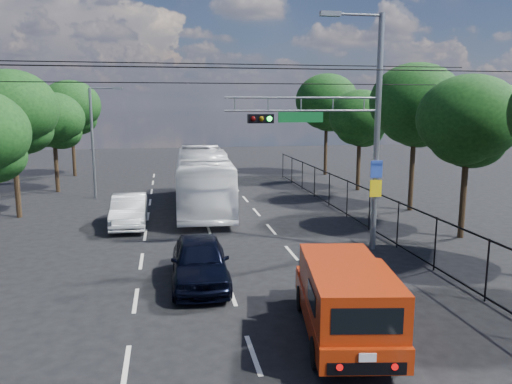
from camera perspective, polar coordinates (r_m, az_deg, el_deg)
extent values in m
plane|color=black|center=(12.72, -0.32, -18.11)|extent=(120.00, 120.00, 0.00)
cube|color=beige|center=(12.62, -14.63, -18.68)|extent=(0.12, 2.00, 0.01)
cube|color=beige|center=(16.24, -13.59, -11.94)|extent=(0.12, 2.00, 0.01)
cube|color=beige|center=(20.00, -12.97, -7.70)|extent=(0.12, 2.00, 0.01)
cube|color=beige|center=(23.85, -12.55, -4.81)|extent=(0.12, 2.00, 0.01)
cube|color=beige|center=(27.73, -12.25, -2.72)|extent=(0.12, 2.00, 0.01)
cube|color=beige|center=(31.65, -12.02, -1.15)|extent=(0.12, 2.00, 0.01)
cube|color=beige|center=(35.58, -11.84, 0.07)|extent=(0.12, 2.00, 0.01)
cube|color=beige|center=(39.53, -11.70, 1.05)|extent=(0.12, 2.00, 0.01)
cube|color=beige|center=(43.48, -11.59, 1.85)|extent=(0.12, 2.00, 0.01)
cube|color=beige|center=(12.72, -0.32, -18.09)|extent=(0.12, 2.00, 0.01)
cube|color=beige|center=(16.32, -2.80, -11.55)|extent=(0.12, 2.00, 0.01)
cube|color=beige|center=(20.07, -4.31, -7.41)|extent=(0.12, 2.00, 0.01)
cube|color=beige|center=(23.90, -5.32, -4.57)|extent=(0.12, 2.00, 0.01)
cube|color=beige|center=(27.78, -6.05, -2.53)|extent=(0.12, 2.00, 0.01)
cube|color=beige|center=(31.69, -6.59, -0.98)|extent=(0.12, 2.00, 0.01)
cube|color=beige|center=(35.62, -7.02, 0.22)|extent=(0.12, 2.00, 0.01)
cube|color=beige|center=(39.56, -7.36, 1.18)|extent=(0.12, 2.00, 0.01)
cube|color=beige|center=(43.51, -7.64, 1.97)|extent=(0.12, 2.00, 0.01)
cube|color=beige|center=(13.51, 12.87, -16.59)|extent=(0.12, 2.00, 0.01)
cube|color=beige|center=(16.94, 7.49, -10.81)|extent=(0.12, 2.00, 0.01)
cube|color=beige|center=(20.58, 4.09, -6.96)|extent=(0.12, 2.00, 0.01)
cube|color=beige|center=(24.33, 1.75, -4.28)|extent=(0.12, 2.00, 0.01)
cube|color=beige|center=(28.15, 0.06, -2.31)|extent=(0.12, 2.00, 0.01)
cube|color=beige|center=(32.01, -1.23, -0.81)|extent=(0.12, 2.00, 0.01)
cube|color=beige|center=(35.91, -2.23, 0.37)|extent=(0.12, 2.00, 0.01)
cube|color=beige|center=(39.82, -3.04, 1.31)|extent=(0.12, 2.00, 0.01)
cube|color=beige|center=(43.75, -3.71, 2.08)|extent=(0.12, 2.00, 0.01)
cylinder|color=slate|center=(20.88, 13.66, 6.29)|extent=(0.24, 0.24, 9.50)
cylinder|color=slate|center=(20.74, 11.54, 19.24)|extent=(2.00, 0.10, 0.10)
cube|color=slate|center=(20.37, 8.49, 19.50)|extent=(0.80, 0.25, 0.18)
cylinder|color=slate|center=(19.79, 5.46, 10.68)|extent=(6.20, 0.08, 0.08)
cylinder|color=slate|center=(19.79, 5.43, 9.23)|extent=(6.20, 0.08, 0.08)
cube|color=black|center=(19.41, 0.53, 8.38)|extent=(1.00, 0.28, 0.35)
sphere|color=#3F0505|center=(19.20, -0.33, 8.36)|extent=(0.20, 0.20, 0.20)
sphere|color=#4C3805|center=(19.26, 0.61, 8.37)|extent=(0.20, 0.20, 0.20)
sphere|color=#0CE533|center=(19.33, 1.55, 8.37)|extent=(0.20, 0.20, 0.20)
cube|color=#0C5924|center=(19.77, 5.14, 8.51)|extent=(1.80, 0.05, 0.40)
cube|color=#2442AC|center=(20.87, 13.61, 2.56)|extent=(0.50, 0.04, 0.70)
cube|color=yellow|center=(20.98, 13.52, 0.40)|extent=(0.50, 0.04, 0.70)
cylinder|color=slate|center=(20.61, 12.25, 9.78)|extent=(0.05, 0.05, 0.50)
cylinder|color=slate|center=(20.15, 8.78, 9.89)|extent=(0.05, 0.05, 0.50)
cylinder|color=slate|center=(19.76, 5.16, 9.96)|extent=(0.05, 0.05, 0.50)
cylinder|color=slate|center=(19.46, 1.41, 10.00)|extent=(0.05, 0.05, 0.50)
cylinder|color=slate|center=(19.24, -2.44, 9.99)|extent=(0.05, 0.05, 0.50)
cylinder|color=slate|center=(33.46, -18.17, 5.21)|extent=(0.18, 0.18, 7.00)
cylinder|color=slate|center=(33.29, -17.11, 11.28)|extent=(1.60, 0.09, 0.09)
cube|color=slate|center=(33.20, -15.53, 11.36)|extent=(0.60, 0.22, 0.15)
cylinder|color=black|center=(17.21, -3.91, 13.98)|extent=(22.00, 0.04, 0.04)
cylinder|color=black|center=(20.71, -5.04, 14.39)|extent=(22.00, 0.04, 0.04)
cylinder|color=black|center=(22.16, -5.38, 12.28)|extent=(22.00, 0.04, 0.04)
cube|color=black|center=(25.28, 12.03, 0.55)|extent=(0.04, 34.00, 0.06)
cube|color=black|center=(25.63, 11.89, -3.42)|extent=(0.04, 34.00, 0.06)
cylinder|color=black|center=(16.92, 24.90, -8.13)|extent=(0.06, 0.06, 2.00)
cylinder|color=black|center=(19.33, 19.80, -5.59)|extent=(0.06, 0.06, 2.00)
cylinder|color=black|center=(21.89, 15.89, -3.60)|extent=(0.06, 0.06, 2.00)
cylinder|color=black|center=(24.54, 12.83, -2.01)|extent=(0.06, 0.06, 2.00)
cylinder|color=black|center=(27.27, 10.38, -0.74)|extent=(0.06, 0.06, 2.00)
cylinder|color=black|center=(30.05, 8.37, 0.30)|extent=(0.06, 0.06, 2.00)
cylinder|color=black|center=(32.87, 6.71, 1.17)|extent=(0.06, 0.06, 2.00)
cylinder|color=black|center=(35.72, 5.31, 1.89)|extent=(0.06, 0.06, 2.00)
cylinder|color=black|center=(38.59, 4.12, 2.51)|extent=(0.06, 0.06, 2.00)
cylinder|color=black|center=(41.48, 3.09, 3.04)|extent=(0.06, 0.06, 2.00)
cylinder|color=black|center=(24.29, 22.63, -0.02)|extent=(0.28, 0.28, 4.20)
ellipsoid|color=black|center=(23.98, 23.16, 7.77)|extent=(4.50, 4.50, 3.83)
ellipsoid|color=black|center=(24.50, 23.39, 5.32)|extent=(3.00, 3.00, 2.40)
ellipsoid|color=black|center=(23.67, 22.56, 5.60)|extent=(2.85, 2.85, 2.28)
cylinder|color=black|center=(29.68, 17.40, 2.53)|extent=(0.28, 0.28, 4.76)
ellipsoid|color=black|center=(29.46, 17.78, 9.76)|extent=(5.10, 5.10, 4.33)
ellipsoid|color=black|center=(29.93, 18.07, 7.45)|extent=(3.40, 3.40, 2.72)
ellipsoid|color=black|center=(29.13, 17.25, 7.78)|extent=(3.23, 3.23, 2.58)
cylinder|color=black|center=(35.87, 11.64, 3.40)|extent=(0.28, 0.28, 4.03)
ellipsoid|color=black|center=(35.66, 11.82, 8.46)|extent=(4.32, 4.32, 3.67)
ellipsoid|color=black|center=(36.12, 12.17, 6.87)|extent=(2.88, 2.88, 2.30)
ellipsoid|color=black|center=(35.37, 11.36, 7.07)|extent=(2.74, 2.74, 2.19)
cylinder|color=black|center=(43.38, 7.97, 5.21)|extent=(0.28, 0.28, 4.93)
ellipsoid|color=black|center=(43.23, 8.10, 10.33)|extent=(5.28, 5.28, 4.49)
ellipsoid|color=black|center=(43.65, 8.44, 8.70)|extent=(3.52, 3.52, 2.82)
ellipsoid|color=black|center=(42.94, 7.70, 8.93)|extent=(3.34, 3.34, 2.68)
cylinder|color=black|center=(29.38, -25.72, 1.65)|extent=(0.28, 0.28, 4.48)
ellipsoid|color=black|center=(29.14, -26.25, 8.51)|extent=(4.80, 4.80, 4.08)
ellipsoid|color=black|center=(29.35, -25.16, 6.40)|extent=(3.20, 3.20, 2.56)
ellipsoid|color=black|center=(29.07, -26.87, 6.56)|extent=(3.04, 3.04, 2.43)
cylinder|color=black|center=(37.04, -21.87, 3.00)|extent=(0.28, 0.28, 3.92)
ellipsoid|color=black|center=(36.83, -22.18, 7.76)|extent=(4.20, 4.20, 3.57)
ellipsoid|color=black|center=(37.09, -21.38, 6.31)|extent=(2.80, 2.80, 2.24)
ellipsoid|color=black|center=(36.74, -22.69, 6.41)|extent=(2.66, 2.66, 2.13)
cylinder|color=black|center=(44.87, -20.15, 4.64)|extent=(0.28, 0.28, 4.59)
ellipsoid|color=black|center=(44.72, -20.42, 9.24)|extent=(4.92, 4.92, 4.18)
ellipsoid|color=black|center=(44.97, -19.76, 7.82)|extent=(3.28, 3.28, 2.62)
ellipsoid|color=black|center=(44.60, -20.84, 7.95)|extent=(3.12, 3.12, 2.49)
cylinder|color=black|center=(15.05, 5.30, -12.00)|extent=(0.39, 0.77, 0.74)
cylinder|color=black|center=(15.34, 12.11, -11.75)|extent=(0.39, 0.77, 0.74)
cylinder|color=black|center=(12.11, 7.04, -17.77)|extent=(0.39, 0.77, 0.74)
cylinder|color=black|center=(12.47, 15.61, -17.21)|extent=(0.39, 0.77, 0.74)
cube|color=#932208|center=(13.58, 9.95, -13.32)|extent=(2.83, 5.52, 0.59)
cube|color=#932208|center=(15.72, 8.32, -9.65)|extent=(2.02, 0.89, 0.58)
cube|color=black|center=(15.90, 8.18, -8.42)|extent=(1.84, 0.71, 0.32)
cube|color=#932208|center=(14.42, 9.13, -8.62)|extent=(2.14, 1.92, 1.00)
cube|color=black|center=(13.67, 9.72, -9.46)|extent=(1.62, 0.32, 0.58)
cube|color=#932208|center=(12.21, 11.10, -11.81)|extent=(2.37, 2.97, 1.11)
cube|color=black|center=(12.44, 15.66, -11.43)|extent=(0.25, 1.25, 0.47)
cube|color=black|center=(12.04, 6.39, -11.85)|extent=(0.25, 1.25, 0.47)
cube|color=black|center=(11.01, 12.57, -14.19)|extent=(1.52, 0.30, 0.58)
cube|color=black|center=(11.34, 12.53, -19.07)|extent=(1.68, 0.36, 0.27)
cube|color=silver|center=(11.18, 12.63, -17.99)|extent=(0.37, 0.09, 0.19)
imported|color=black|center=(17.06, -6.45, -7.81)|extent=(2.02, 4.73, 1.59)
imported|color=white|center=(29.16, -6.09, 1.47)|extent=(3.35, 12.37, 3.42)
imported|color=silver|center=(25.64, -14.29, -2.08)|extent=(1.68, 4.72, 1.55)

